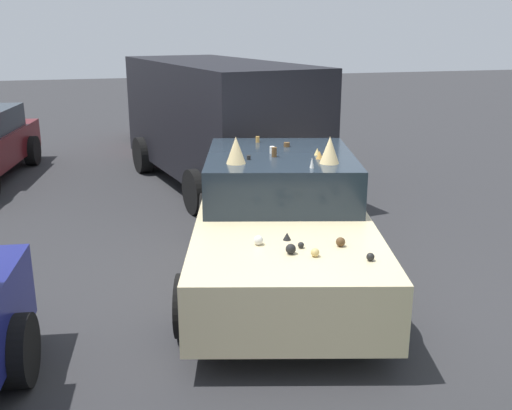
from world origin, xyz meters
name	(u,v)px	position (x,y,z in m)	size (l,w,h in m)	color
ground_plane	(280,275)	(0.00, 0.00, 0.00)	(60.00, 60.00, 0.00)	#2D2D30
art_car_decorated	(281,217)	(0.07, -0.02, 0.70)	(4.90, 2.99, 1.71)	beige
parked_van_row_back_center	(216,117)	(4.39, -0.19, 1.26)	(5.45, 2.85, 2.26)	black
parked_sedan_near_right	(177,119)	(8.23, -0.04, 0.69)	(4.32, 2.04, 1.35)	red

